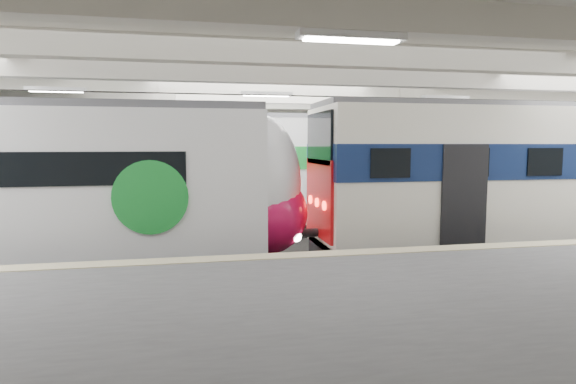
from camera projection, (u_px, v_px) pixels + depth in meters
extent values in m
cube|color=black|center=(278.00, 270.00, 13.28)|extent=(36.00, 24.00, 0.10)
cube|color=silver|center=(278.00, 63.00, 12.73)|extent=(36.00, 24.00, 0.20)
cube|color=beige|center=(240.00, 158.00, 22.76)|extent=(30.00, 0.10, 5.50)
cube|color=beige|center=(540.00, 239.00, 3.26)|extent=(30.00, 0.10, 5.50)
cube|color=#525254|center=(359.00, 344.00, 6.89)|extent=(30.00, 7.00, 1.10)
cube|color=beige|center=(306.00, 255.00, 10.00)|extent=(30.00, 0.50, 0.02)
cube|color=beige|center=(169.00, 165.00, 15.34)|extent=(0.50, 0.50, 5.50)
cube|color=beige|center=(402.00, 163.00, 16.92)|extent=(0.50, 0.50, 5.50)
cube|color=beige|center=(574.00, 161.00, 18.30)|extent=(0.50, 0.50, 5.50)
cube|color=beige|center=(278.00, 74.00, 12.76)|extent=(30.00, 18.00, 0.50)
cube|color=#59544C|center=(278.00, 265.00, 13.27)|extent=(30.00, 1.52, 0.16)
cube|color=#59544C|center=(253.00, 230.00, 18.64)|extent=(30.00, 1.52, 0.16)
cylinder|color=black|center=(278.00, 95.00, 12.82)|extent=(30.00, 0.03, 0.03)
cylinder|color=black|center=(252.00, 110.00, 18.18)|extent=(30.00, 0.03, 0.03)
cube|color=white|center=(293.00, 77.00, 10.85)|extent=(26.00, 8.40, 0.12)
cube|color=white|center=(7.00, 187.00, 11.72)|extent=(12.44, 2.78, 3.73)
ellipsoid|color=white|center=(260.00, 183.00, 12.95)|extent=(2.20, 2.72, 3.66)
ellipsoid|color=#C61048|center=(264.00, 213.00, 13.05)|extent=(2.34, 2.78, 2.24)
cylinder|color=green|center=(150.00, 197.00, 11.04)|extent=(1.72, 0.06, 1.72)
cube|color=#4C4C51|center=(2.00, 105.00, 11.53)|extent=(12.44, 2.28, 0.20)
cube|color=black|center=(12.00, 268.00, 11.92)|extent=(12.44, 1.94, 0.70)
cube|color=white|center=(539.00, 175.00, 14.63)|extent=(13.78, 3.02, 3.92)
cube|color=#122250|center=(540.00, 160.00, 14.59)|extent=(13.82, 3.08, 0.95)
cube|color=red|center=(319.00, 198.00, 13.32)|extent=(0.08, 2.57, 2.16)
cube|color=black|center=(319.00, 138.00, 13.16)|extent=(0.08, 2.42, 1.41)
cube|color=#4C4C51|center=(542.00, 107.00, 14.43)|extent=(13.78, 2.36, 0.16)
cube|color=black|center=(535.00, 243.00, 14.84)|extent=(13.78, 2.11, 0.70)
cube|color=white|center=(165.00, 171.00, 17.76)|extent=(14.26, 3.52, 3.84)
cube|color=green|center=(164.00, 157.00, 17.71)|extent=(14.30, 3.58, 0.81)
cube|color=#4C4C51|center=(163.00, 116.00, 17.57)|extent=(14.24, 3.01, 0.16)
cube|color=black|center=(166.00, 228.00, 17.97)|extent=(14.25, 3.21, 0.60)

